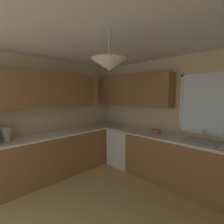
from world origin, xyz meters
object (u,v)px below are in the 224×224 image
Objects in this scene: dishwasher at (124,147)px; bowl at (156,132)px; kettle at (6,134)px; sink_assembly at (202,141)px.

bowl reaches higher than dishwasher.
dishwasher is 2.48m from kettle.
kettle reaches higher than dishwasher.
sink_assembly is 0.86m from bowl.
kettle is 1.43× the size of bowl.
kettle reaches higher than sink_assembly.
kettle is at bearing -134.96° from sink_assembly.
bowl is (-0.86, -0.01, 0.03)m from sink_assembly.
kettle is (-0.64, -2.32, 0.61)m from dishwasher.
dishwasher is at bearing -177.99° from bowl.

